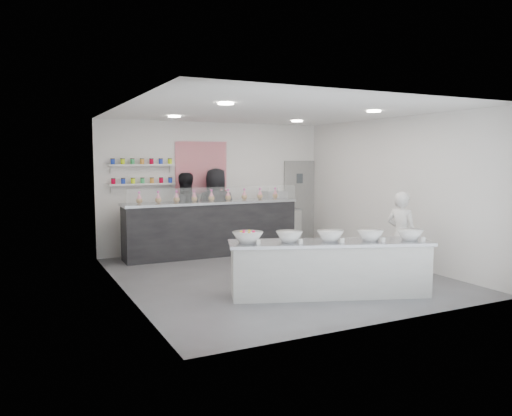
{
  "coord_description": "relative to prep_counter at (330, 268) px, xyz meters",
  "views": [
    {
      "loc": [
        -4.35,
        -7.99,
        2.17
      ],
      "look_at": [
        -0.2,
        0.4,
        1.23
      ],
      "focal_mm": 35.0,
      "sensor_mm": 36.0,
      "label": 1
    }
  ],
  "objects": [
    {
      "name": "ceiling",
      "position": [
        -0.12,
        1.57,
        2.57
      ],
      "size": [
        6.0,
        6.0,
        0.0
      ],
      "primitive_type": "plane",
      "rotation": [
        3.14,
        0.0,
        0.0
      ],
      "color": "white",
      "rests_on": "floor"
    },
    {
      "name": "espresso_ledge",
      "position": [
        1.43,
        4.35,
        0.02
      ],
      "size": [
        1.22,
        0.39,
        0.91
      ],
      "primitive_type": "cube",
      "color": "silver",
      "rests_on": "floor"
    },
    {
      "name": "pattern_panel",
      "position": [
        -0.47,
        4.55,
        1.52
      ],
      "size": [
        1.25,
        0.03,
        1.2
      ],
      "primitive_type": "cube",
      "color": "red",
      "rests_on": "back_wall"
    },
    {
      "name": "downlight_1",
      "position": [
        1.28,
        0.57,
        2.55
      ],
      "size": [
        0.24,
        0.24,
        0.02
      ],
      "primitive_type": "cylinder",
      "color": "white",
      "rests_on": "ceiling"
    },
    {
      "name": "label_cards",
      "position": [
        0.19,
        -0.5,
        0.47
      ],
      "size": [
        2.66,
        0.04,
        0.07
      ],
      "primitive_type": null,
      "color": "white",
      "rests_on": "prep_counter"
    },
    {
      "name": "left_wall",
      "position": [
        -2.87,
        1.57,
        1.07
      ],
      "size": [
        0.0,
        6.0,
        6.0
      ],
      "primitive_type": "plane",
      "rotation": [
        1.57,
        0.0,
        1.57
      ],
      "color": "white",
      "rests_on": "floor"
    },
    {
      "name": "woman_prep",
      "position": [
        1.84,
        0.41,
        0.35
      ],
      "size": [
        0.53,
        0.66,
        1.57
      ],
      "primitive_type": "imported",
      "rotation": [
        0.0,
        0.0,
        1.88
      ],
      "color": "white",
      "rests_on": "floor"
    },
    {
      "name": "jar_shelf_upper",
      "position": [
        -1.87,
        4.47,
        1.59
      ],
      "size": [
        1.45,
        0.22,
        0.04
      ],
      "primitive_type": "cube",
      "color": "silver",
      "rests_on": "back_wall"
    },
    {
      "name": "right_wall",
      "position": [
        2.63,
        1.57,
        1.07
      ],
      "size": [
        0.0,
        6.0,
        6.0
      ],
      "primitive_type": "plane",
      "rotation": [
        1.57,
        0.0,
        -1.57
      ],
      "color": "white",
      "rests_on": "floor"
    },
    {
      "name": "floor",
      "position": [
        -0.12,
        1.57,
        -0.43
      ],
      "size": [
        6.0,
        6.0,
        0.0
      ],
      "primitive_type": "plane",
      "color": "#515156",
      "rests_on": "ground"
    },
    {
      "name": "cookie_bags",
      "position": [
        -0.48,
        3.9,
        0.91
      ],
      "size": [
        3.34,
        0.17,
        0.25
      ],
      "primitive_type": null,
      "rotation": [
        0.0,
        0.0,
        -0.01
      ],
      "color": "pink",
      "rests_on": "back_bar"
    },
    {
      "name": "back_bar",
      "position": [
        -0.48,
        3.9,
        0.17
      ],
      "size": [
        3.94,
        0.76,
        1.22
      ],
      "primitive_type": "cube",
      "rotation": [
        0.0,
        0.0,
        -0.01
      ],
      "color": "black",
      "rests_on": "floor"
    },
    {
      "name": "back_wall",
      "position": [
        -0.12,
        4.57,
        1.07
      ],
      "size": [
        5.5,
        0.0,
        5.5
      ],
      "primitive_type": "plane",
      "rotation": [
        1.57,
        0.0,
        0.0
      ],
      "color": "white",
      "rests_on": "floor"
    },
    {
      "name": "espresso_machine",
      "position": [
        1.34,
        4.35,
        0.69
      ],
      "size": [
        0.57,
        0.39,
        0.43
      ],
      "primitive_type": "cube",
      "color": "#93969E",
      "rests_on": "espresso_ledge"
    },
    {
      "name": "downlight_0",
      "position": [
        -1.52,
        0.57,
        2.55
      ],
      "size": [
        0.24,
        0.24,
        0.02
      ],
      "primitive_type": "cylinder",
      "color": "white",
      "rests_on": "ceiling"
    },
    {
      "name": "downlight_3",
      "position": [
        1.28,
        3.17,
        2.55
      ],
      "size": [
        0.24,
        0.24,
        0.02
      ],
      "primitive_type": "cylinder",
      "color": "white",
      "rests_on": "ceiling"
    },
    {
      "name": "downlight_2",
      "position": [
        -1.52,
        3.17,
        2.55
      ],
      "size": [
        0.24,
        0.24,
        0.02
      ],
      "primitive_type": "cylinder",
      "color": "white",
      "rests_on": "ceiling"
    },
    {
      "name": "back_door",
      "position": [
        2.18,
        4.54,
        0.62
      ],
      "size": [
        0.88,
        0.04,
        2.1
      ],
      "primitive_type": "cube",
      "color": "gray",
      "rests_on": "floor"
    },
    {
      "name": "prep_bowls",
      "position": [
        0.0,
        0.0,
        0.52
      ],
      "size": [
        3.01,
        1.54,
        0.17
      ],
      "primitive_type": null,
      "rotation": [
        0.0,
        0.0,
        -0.36
      ],
      "color": "white",
      "rests_on": "prep_counter"
    },
    {
      "name": "staff_left",
      "position": [
        -1.03,
        4.17,
        0.49
      ],
      "size": [
        0.91,
        0.71,
        1.85
      ],
      "primitive_type": "imported",
      "rotation": [
        0.0,
        0.0,
        3.15
      ],
      "color": "black",
      "rests_on": "floor"
    },
    {
      "name": "preserve_jars",
      "position": [
        -1.87,
        4.45,
        1.45
      ],
      "size": [
        1.45,
        0.1,
        0.56
      ],
      "primitive_type": null,
      "color": "#C10023",
      "rests_on": "jar_shelf_lower"
    },
    {
      "name": "prep_counter",
      "position": [
        0.0,
        0.0,
        0.0
      ],
      "size": [
        3.24,
        1.79,
        0.87
      ],
      "primitive_type": "cube",
      "rotation": [
        0.0,
        0.0,
        -0.36
      ],
      "color": "silver",
      "rests_on": "floor"
    },
    {
      "name": "sneeze_guard",
      "position": [
        -0.48,
        3.55,
        0.95
      ],
      "size": [
        3.88,
        0.05,
        0.33
      ],
      "primitive_type": "cube",
      "rotation": [
        0.0,
        0.0,
        -0.01
      ],
      "color": "white",
      "rests_on": "back_bar"
    },
    {
      "name": "staff_right",
      "position": [
        -0.26,
        4.17,
        0.54
      ],
      "size": [
        1.11,
        0.93,
        1.95
      ],
      "primitive_type": "imported",
      "rotation": [
        0.0,
        0.0,
        2.77
      ],
      "color": "black",
      "rests_on": "floor"
    },
    {
      "name": "cup_stacks",
      "position": [
        0.88,
        4.35,
        0.62
      ],
      "size": [
        0.24,
        0.24,
        0.3
      ],
      "primitive_type": null,
      "color": "tan",
      "rests_on": "espresso_ledge"
    },
    {
      "name": "jar_shelf_lower",
      "position": [
        -1.87,
        4.47,
        1.17
      ],
      "size": [
        1.45,
        0.22,
        0.04
      ],
      "primitive_type": "cube",
      "color": "silver",
      "rests_on": "back_wall"
    }
  ]
}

